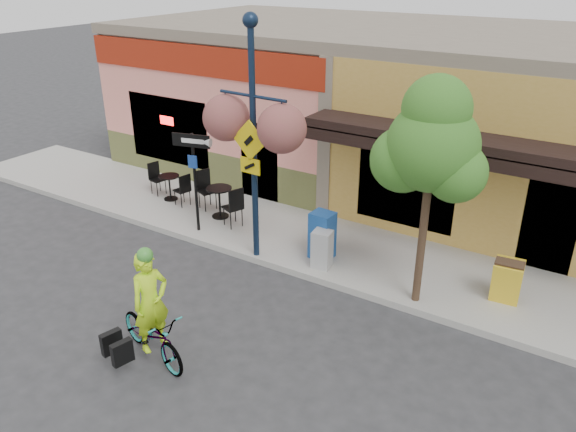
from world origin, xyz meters
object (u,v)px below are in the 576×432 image
object	(u,v)px
cyclist_rider	(152,315)
newspaper_box_grey	(322,249)
newspaper_box_blue	(322,235)
bicycle	(152,334)
one_way_sign	(195,183)
lamp_post	(254,144)
building	(421,108)
street_tree	(427,195)

from	to	relation	value
cyclist_rider	newspaper_box_grey	xyz separation A→B (m)	(0.99, 4.05, -0.32)
newspaper_box_grey	newspaper_box_blue	bearing A→B (deg)	111.56
bicycle	one_way_sign	xyz separation A→B (m)	(-2.42, 4.01, 0.91)
newspaper_box_grey	lamp_post	bearing A→B (deg)	-175.93
building	one_way_sign	distance (m)	7.34
bicycle	lamp_post	xyz separation A→B (m)	(-0.48, 3.74, 2.29)
one_way_sign	cyclist_rider	bearing A→B (deg)	-72.79
lamp_post	newspaper_box_grey	size ratio (longest dim) A/B	6.13
building	one_way_sign	xyz separation A→B (m)	(-3.13, -6.58, -0.87)
building	bicycle	distance (m)	10.76
cyclist_rider	lamp_post	bearing A→B (deg)	22.52
lamp_post	newspaper_box_blue	bearing A→B (deg)	30.52
building	newspaper_box_blue	xyz separation A→B (m)	(0.12, -6.16, -1.56)
newspaper_box_grey	one_way_sign	bearing A→B (deg)	173.27
cyclist_rider	one_way_sign	xyz separation A→B (m)	(-2.47, 4.01, 0.49)
lamp_post	newspaper_box_grey	distance (m)	2.68
newspaper_box_grey	street_tree	bearing A→B (deg)	-11.16
one_way_sign	street_tree	size ratio (longest dim) A/B	0.55
building	cyclist_rider	distance (m)	10.70
newspaper_box_grey	bicycle	bearing A→B (deg)	-111.79
building	lamp_post	bearing A→B (deg)	-99.82
building	newspaper_box_grey	distance (m)	6.76
street_tree	lamp_post	bearing A→B (deg)	-177.50
lamp_post	bicycle	bearing A→B (deg)	-79.87
bicycle	lamp_post	size ratio (longest dim) A/B	0.35
building	newspaper_box_blue	size ratio (longest dim) A/B	16.76
cyclist_rider	one_way_sign	bearing A→B (deg)	46.10
lamp_post	newspaper_box_grey	xyz separation A→B (m)	(1.52, 0.31, -2.19)
lamp_post	newspaper_box_grey	world-z (taller)	lamp_post
building	cyclist_rider	world-z (taller)	building
building	newspaper_box_blue	world-z (taller)	building
cyclist_rider	newspaper_box_grey	size ratio (longest dim) A/B	2.10
lamp_post	newspaper_box_blue	size ratio (longest dim) A/B	4.81
bicycle	cyclist_rider	world-z (taller)	cyclist_rider
newspaper_box_blue	building	bearing A→B (deg)	94.56
street_tree	newspaper_box_grey	bearing A→B (deg)	176.22
bicycle	lamp_post	world-z (taller)	lamp_post
one_way_sign	newspaper_box_grey	distance (m)	3.55
one_way_sign	newspaper_box_grey	xyz separation A→B (m)	(3.46, 0.04, -0.81)
cyclist_rider	lamp_post	world-z (taller)	lamp_post
lamp_post	one_way_sign	size ratio (longest dim) A/B	2.12
building	bicycle	world-z (taller)	building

